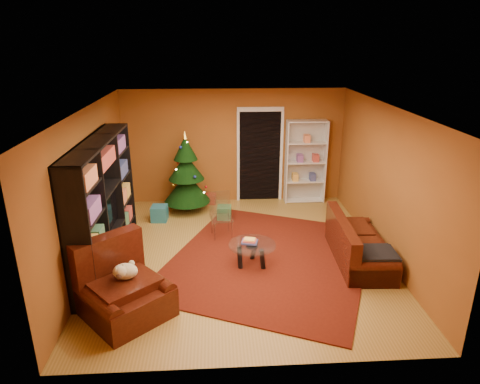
{
  "coord_description": "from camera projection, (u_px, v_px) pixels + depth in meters",
  "views": [
    {
      "loc": [
        -0.44,
        -6.77,
        3.67
      ],
      "look_at": [
        0.0,
        0.4,
        1.05
      ],
      "focal_mm": 32.0,
      "sensor_mm": 36.0,
      "label": 1
    }
  ],
  "objects": [
    {
      "name": "media_unit",
      "position": [
        103.0,
        206.0,
        6.95
      ],
      "size": [
        0.48,
        2.82,
        2.16
      ],
      "primitive_type": null,
      "rotation": [
        0.0,
        0.0,
        -0.02
      ],
      "color": "black",
      "rests_on": "floor"
    },
    {
      "name": "rug",
      "position": [
        269.0,
        259.0,
        7.48
      ],
      "size": [
        4.43,
        4.71,
        0.02
      ],
      "primitive_type": "cube",
      "rotation": [
        0.0,
        0.0,
        -0.41
      ],
      "color": "#54150A",
      "rests_on": "floor"
    },
    {
      "name": "white_bookshelf",
      "position": [
        306.0,
        162.0,
        9.81
      ],
      "size": [
        0.91,
        0.33,
        1.97
      ],
      "primitive_type": null,
      "rotation": [
        0.0,
        0.0,
        -0.0
      ],
      "color": "white",
      "rests_on": "floor"
    },
    {
      "name": "wall_back",
      "position": [
        234.0,
        146.0,
        9.79
      ],
      "size": [
        5.0,
        0.05,
        2.6
      ],
      "primitive_type": "cube",
      "color": "#96541F",
      "rests_on": "ground"
    },
    {
      "name": "gift_box_green",
      "position": [
        224.0,
        213.0,
        9.08
      ],
      "size": [
        0.32,
        0.32,
        0.29
      ],
      "primitive_type": "cube",
      "rotation": [
        0.0,
        0.0,
        -0.1
      ],
      "color": "#317843",
      "rests_on": "floor"
    },
    {
      "name": "armchair",
      "position": [
        125.0,
        288.0,
        5.84
      ],
      "size": [
        1.59,
        1.59,
        0.88
      ],
      "primitive_type": null,
      "rotation": [
        0.0,
        0.0,
        0.73
      ],
      "color": "black",
      "rests_on": "rug"
    },
    {
      "name": "gift_box_red",
      "position": [
        211.0,
        199.0,
        9.94
      ],
      "size": [
        0.26,
        0.26,
        0.23
      ],
      "primitive_type": "cube",
      "rotation": [
        0.0,
        0.0,
        -0.15
      ],
      "color": "maroon",
      "rests_on": "floor"
    },
    {
      "name": "wall_right",
      "position": [
        388.0,
        183.0,
        7.33
      ],
      "size": [
        0.05,
        5.5,
        2.6
      ],
      "primitive_type": "cube",
      "color": "#96541F",
      "rests_on": "ground"
    },
    {
      "name": "ceiling",
      "position": [
        242.0,
        107.0,
        6.73
      ],
      "size": [
        5.0,
        5.5,
        0.05
      ],
      "primitive_type": "cube",
      "color": "silver",
      "rests_on": "wall_back"
    },
    {
      "name": "wall_left",
      "position": [
        89.0,
        189.0,
        7.04
      ],
      "size": [
        0.05,
        5.5,
        2.6
      ],
      "primitive_type": "cube",
      "color": "#96541F",
      "rests_on": "ground"
    },
    {
      "name": "acrylic_chair",
      "position": [
        222.0,
        218.0,
        8.18
      ],
      "size": [
        0.47,
        0.51,
        0.8
      ],
      "primitive_type": null,
      "rotation": [
        0.0,
        0.0,
        0.16
      ],
      "color": "#66605B",
      "rests_on": "rug"
    },
    {
      "name": "floor",
      "position": [
        241.0,
        256.0,
        7.64
      ],
      "size": [
        5.0,
        5.5,
        0.05
      ],
      "primitive_type": "cube",
      "color": "olive",
      "rests_on": "ground"
    },
    {
      "name": "dog",
      "position": [
        125.0,
        271.0,
        5.83
      ],
      "size": [
        0.5,
        0.49,
        0.29
      ],
      "primitive_type": null,
      "rotation": [
        0.0,
        0.0,
        0.73
      ],
      "color": "beige",
      "rests_on": "armchair"
    },
    {
      "name": "doorway",
      "position": [
        260.0,
        157.0,
        9.87
      ],
      "size": [
        1.06,
        0.6,
        2.16
      ],
      "primitive_type": null,
      "color": "black",
      "rests_on": "floor"
    },
    {
      "name": "coffee_table",
      "position": [
        252.0,
        255.0,
        7.2
      ],
      "size": [
        0.97,
        0.97,
        0.5
      ],
      "primitive_type": null,
      "rotation": [
        0.0,
        0.0,
        -0.24
      ],
      "color": "gray",
      "rests_on": "rug"
    },
    {
      "name": "sofa",
      "position": [
        360.0,
        240.0,
        7.31
      ],
      "size": [
        0.9,
        1.84,
        0.78
      ],
      "primitive_type": null,
      "rotation": [
        0.0,
        0.0,
        1.52
      ],
      "color": "black",
      "rests_on": "rug"
    },
    {
      "name": "christmas_tree",
      "position": [
        186.0,
        173.0,
        9.29
      ],
      "size": [
        1.05,
        1.05,
        1.81
      ],
      "primitive_type": null,
      "rotation": [
        0.0,
        0.0,
        0.03
      ],
      "color": "black",
      "rests_on": "floor"
    },
    {
      "name": "gift_box_teal",
      "position": [
        159.0,
        213.0,
        9.01
      ],
      "size": [
        0.35,
        0.35,
        0.32
      ],
      "primitive_type": "cube",
      "rotation": [
        0.0,
        0.0,
        -0.07
      ],
      "color": "#1E6578",
      "rests_on": "floor"
    }
  ]
}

